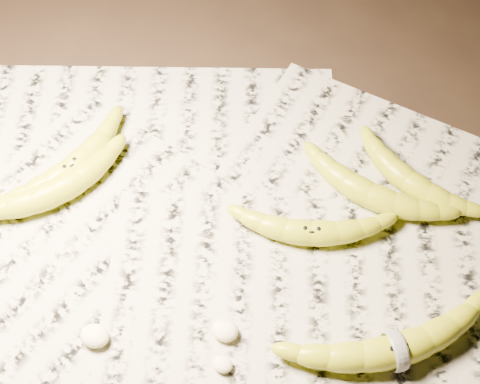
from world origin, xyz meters
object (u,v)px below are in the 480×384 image
(banana_left_b, at_px, (56,190))
(banana_center, at_px, (311,232))
(banana_left_a, at_px, (70,167))
(banana_taped, at_px, (396,349))
(banana_upper_a, at_px, (370,193))
(banana_upper_b, at_px, (409,180))

(banana_left_b, height_order, banana_center, banana_left_b)
(banana_left_a, height_order, banana_center, same)
(banana_left_a, relative_size, banana_left_b, 1.02)
(banana_center, xyz_separation_m, banana_taped, (0.14, -0.12, 0.00))
(banana_upper_a, bearing_deg, banana_taped, -57.93)
(banana_center, bearing_deg, banana_left_a, 166.54)
(banana_center, xyz_separation_m, banana_upper_a, (0.06, 0.08, 0.00))
(banana_upper_a, bearing_deg, banana_left_a, -155.69)
(banana_left_a, bearing_deg, banana_upper_a, -52.40)
(banana_upper_a, distance_m, banana_upper_b, 0.06)
(banana_upper_a, height_order, banana_upper_b, banana_upper_a)
(banana_left_b, distance_m, banana_upper_b, 0.49)
(banana_left_b, xyz_separation_m, banana_upper_b, (0.46, 0.18, -0.00))
(banana_taped, bearing_deg, banana_left_b, 137.86)
(banana_left_a, height_order, banana_left_b, banana_left_b)
(banana_taped, xyz_separation_m, banana_upper_b, (-0.03, 0.25, -0.00))
(banana_left_a, distance_m, banana_taped, 0.50)
(banana_left_b, height_order, banana_upper_a, banana_left_b)
(banana_taped, bearing_deg, banana_left_a, 133.22)
(banana_center, distance_m, banana_upper_b, 0.16)
(banana_left_a, xyz_separation_m, banana_left_b, (-0.00, -0.04, 0.00))
(banana_upper_a, bearing_deg, banana_center, -114.38)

